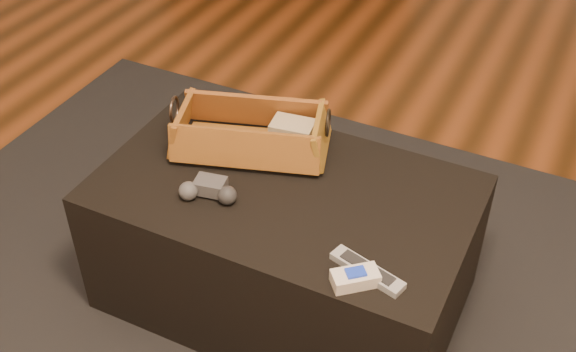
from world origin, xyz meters
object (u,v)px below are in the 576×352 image
at_px(silver_remote, 367,270).
at_px(cream_gadget, 355,278).
at_px(wicker_basket, 251,134).
at_px(game_controller, 209,190).
at_px(tv_remote, 242,144).
at_px(ottoman, 285,244).

height_order(silver_remote, cream_gadget, cream_gadget).
bearing_deg(silver_remote, wicker_basket, 146.92).
bearing_deg(game_controller, tv_remote, 95.02).
height_order(tv_remote, cream_gadget, same).
bearing_deg(wicker_basket, silver_remote, -33.08).
relative_size(ottoman, game_controller, 6.15).
xyz_separation_m(tv_remote, silver_remote, (0.49, -0.29, -0.02)).
bearing_deg(silver_remote, cream_gadget, -108.35).
distance_m(game_controller, cream_gadget, 0.47).
relative_size(wicker_basket, game_controller, 2.93).
bearing_deg(tv_remote, ottoman, -50.23).
bearing_deg(tv_remote, wicker_basket, 30.87).
bearing_deg(ottoman, silver_remote, -32.26).
bearing_deg(game_controller, silver_remote, -8.69).
xyz_separation_m(ottoman, silver_remote, (0.31, -0.20, 0.22)).
height_order(ottoman, silver_remote, silver_remote).
distance_m(wicker_basket, silver_remote, 0.56).
bearing_deg(tv_remote, silver_remote, -53.83).
height_order(tv_remote, silver_remote, tv_remote).
bearing_deg(cream_gadget, game_controller, 166.07).
bearing_deg(wicker_basket, tv_remote, -125.64).
height_order(wicker_basket, cream_gadget, wicker_basket).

